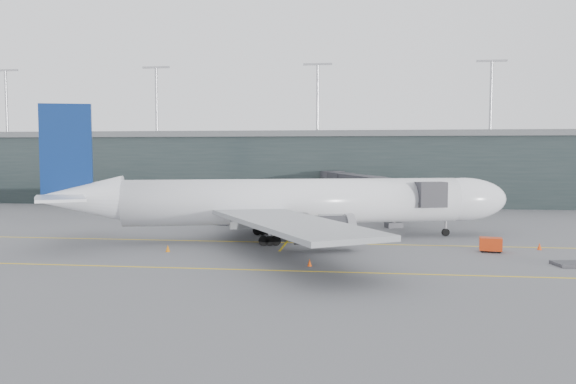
# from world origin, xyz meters

# --- Properties ---
(ground) EXTENTS (320.00, 320.00, 0.00)m
(ground) POSITION_xyz_m (0.00, 0.00, 0.00)
(ground) COLOR #5D5D62
(ground) RESTS_ON ground
(taxiline_a) EXTENTS (160.00, 0.25, 0.02)m
(taxiline_a) POSITION_xyz_m (0.00, -4.00, 0.01)
(taxiline_a) COLOR yellow
(taxiline_a) RESTS_ON ground
(taxiline_b) EXTENTS (160.00, 0.25, 0.02)m
(taxiline_b) POSITION_xyz_m (0.00, -20.00, 0.01)
(taxiline_b) COLOR yellow
(taxiline_b) RESTS_ON ground
(taxiline_lead_main) EXTENTS (0.25, 60.00, 0.02)m
(taxiline_lead_main) POSITION_xyz_m (5.00, 20.00, 0.01)
(taxiline_lead_main) COLOR yellow
(taxiline_lead_main) RESTS_ON ground
(terminal) EXTENTS (240.00, 36.00, 29.00)m
(terminal) POSITION_xyz_m (-0.00, 58.00, 7.62)
(terminal) COLOR #1E2929
(terminal) RESTS_ON ground
(main_aircraft) EXTENTS (57.82, 53.23, 16.45)m
(main_aircraft) POSITION_xyz_m (5.32, -1.49, 4.62)
(main_aircraft) COLOR white
(main_aircraft) RESTS_ON ground
(jet_bridge) EXTENTS (19.69, 45.92, 7.27)m
(jet_bridge) POSITION_xyz_m (15.64, 25.55, 5.44)
(jet_bridge) COLOR #2D2D33
(jet_bridge) RESTS_ON ground
(gse_cart) EXTENTS (2.55, 1.86, 1.59)m
(gse_cart) POSITION_xyz_m (27.83, -7.70, 0.88)
(gse_cart) COLOR #BD2F0D
(gse_cart) RESTS_ON ground
(baggage_dolly) EXTENTS (3.35, 2.87, 0.30)m
(baggage_dolly) POSITION_xyz_m (33.68, -14.38, 0.18)
(baggage_dolly) COLOR #333237
(baggage_dolly) RESTS_ON ground
(uld_a) EXTENTS (2.13, 1.85, 1.69)m
(uld_a) POSITION_xyz_m (-6.38, 10.92, 0.89)
(uld_a) COLOR #35353A
(uld_a) RESTS_ON ground
(uld_b) EXTENTS (2.20, 1.97, 1.66)m
(uld_b) POSITION_xyz_m (-1.25, 12.17, 0.87)
(uld_b) COLOR #35353A
(uld_b) RESTS_ON ground
(uld_c) EXTENTS (2.52, 2.18, 2.00)m
(uld_c) POSITION_xyz_m (-0.95, 11.59, 1.05)
(uld_c) COLOR #35353A
(uld_c) RESTS_ON ground
(cone_nose) EXTENTS (0.49, 0.49, 0.78)m
(cone_nose) POSITION_xyz_m (33.56, -5.53, 0.39)
(cone_nose) COLOR #ED440D
(cone_nose) RESTS_ON ground
(cone_wing_stbd) EXTENTS (0.43, 0.43, 0.68)m
(cone_wing_stbd) POSITION_xyz_m (8.97, -17.65, 0.34)
(cone_wing_stbd) COLOR #F24E0D
(cone_wing_stbd) RESTS_ON ground
(cone_wing_port) EXTENTS (0.45, 0.45, 0.71)m
(cone_wing_port) POSITION_xyz_m (10.44, 10.30, 0.35)
(cone_wing_port) COLOR #F9570D
(cone_wing_port) RESTS_ON ground
(cone_tail) EXTENTS (0.49, 0.49, 0.77)m
(cone_tail) POSITION_xyz_m (-7.02, -11.79, 0.39)
(cone_tail) COLOR #D06C0B
(cone_tail) RESTS_ON ground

